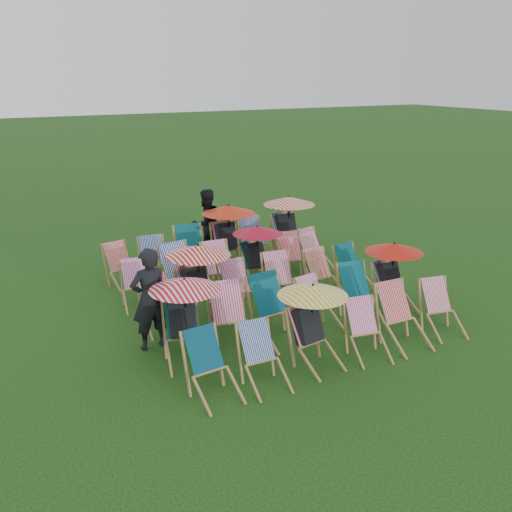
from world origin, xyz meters
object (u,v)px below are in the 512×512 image
deckchair_5 (443,309)px  deckchair_29 (289,226)px  deckchair_0 (213,368)px  person_left (150,299)px  person_rear (206,224)px

deckchair_5 → deckchair_29: deckchair_29 is taller
deckchair_0 → deckchair_5: bearing=-5.2°
deckchair_29 → deckchair_0: bearing=-127.6°
deckchair_5 → deckchair_29: 4.63m
deckchair_0 → deckchair_5: deckchair_0 is taller
person_left → person_rear: bearing=-128.0°
deckchair_0 → person_left: 1.80m
deckchair_0 → person_left: size_ratio=0.53×
deckchair_5 → deckchair_29: size_ratio=0.61×
person_left → person_rear: (2.56, 3.76, -0.01)m
deckchair_5 → person_left: 4.70m
person_left → deckchair_29: bearing=-149.5°
person_rear → deckchair_29: bearing=141.1°
deckchair_0 → deckchair_29: deckchair_29 is taller
deckchair_5 → deckchair_29: bearing=102.0°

